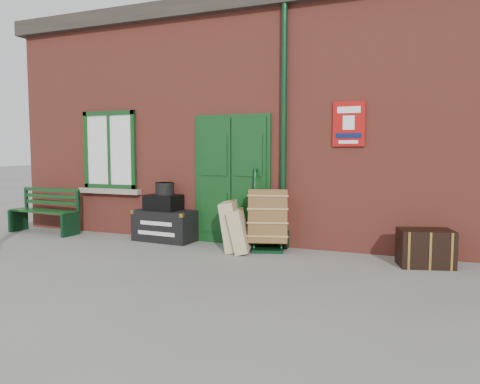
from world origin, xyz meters
The scene contains 10 objects.
ground centered at (0.00, 0.00, 0.00)m, with size 80.00×80.00×0.00m, color gray.
station_building centered at (0.00, 3.49, 2.16)m, with size 10.30×4.30×4.36m.
bench centered at (-4.16, 1.04, 0.46)m, with size 1.50×0.52×0.92m.
houdini_trunk centered at (-1.51, 1.25, 0.28)m, with size 1.12×0.61×0.56m, color black.
strongbox centered at (-1.56, 1.25, 0.70)m, with size 0.61×0.45×0.28m, color black.
hatbox centered at (-1.53, 1.25, 0.95)m, with size 0.34×0.34×0.22m, color black.
suitcase_back centered at (-0.07, 0.90, 0.41)m, with size 0.23×0.57×0.79m, color tan.
suitcase_front centered at (0.11, 0.80, 0.35)m, with size 0.20×0.51×0.68m, color tan.
porter_trolley centered at (0.45, 1.23, 0.51)m, with size 0.81×0.85×1.31m.
dark_trunk centered at (2.88, 1.00, 0.26)m, with size 0.73×0.47×0.53m, color black.
Camera 1 is at (2.96, -6.01, 1.63)m, focal length 35.00 mm.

